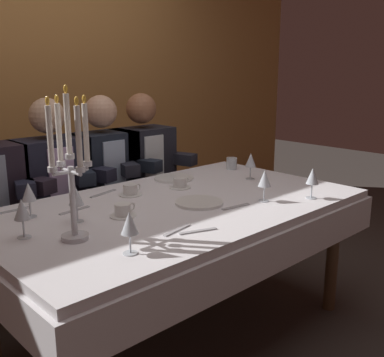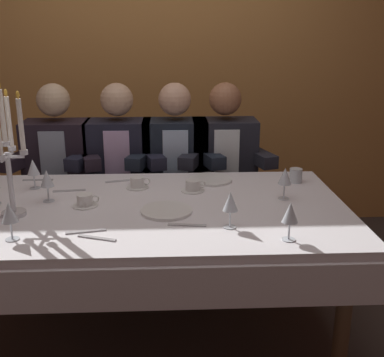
{
  "view_description": "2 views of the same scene",
  "coord_description": "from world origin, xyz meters",
  "px_view_note": "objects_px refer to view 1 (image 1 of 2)",
  "views": [
    {
      "loc": [
        -1.47,
        -1.67,
        1.41
      ],
      "look_at": [
        0.05,
        -0.06,
        0.87
      ],
      "focal_mm": 42.6,
      "sensor_mm": 36.0,
      "label": 1
    },
    {
      "loc": [
        0.09,
        -2.19,
        1.56
      ],
      "look_at": [
        0.2,
        0.02,
        0.87
      ],
      "focal_mm": 44.62,
      "sensor_mm": 36.0,
      "label": 2
    }
  ],
  "objects_px": {
    "dining_table": "(178,225)",
    "candelabra": "(71,168)",
    "wine_glass_6": "(264,180)",
    "wine_glass_0": "(129,224)",
    "coffee_cup_2": "(123,211)",
    "wine_glass_3": "(29,193)",
    "coffee_cup_1": "(130,190)",
    "seated_diner_3": "(142,165)",
    "coffee_cup_0": "(180,183)",
    "wine_glass_4": "(312,177)",
    "wine_glass_5": "(76,197)",
    "wine_glass_1": "(22,210)",
    "wine_glass_2": "(251,161)",
    "water_tumbler_0": "(232,163)",
    "seated_diner_1": "(51,181)",
    "dinner_plate_1": "(199,202)",
    "seated_diner_2": "(103,172)",
    "dinner_plate_0": "(174,178)"
  },
  "relations": [
    {
      "from": "coffee_cup_2",
      "to": "dining_table",
      "type": "bearing_deg",
      "value": -2.24
    },
    {
      "from": "wine_glass_4",
      "to": "wine_glass_6",
      "type": "xyz_separation_m",
      "value": [
        -0.22,
        0.14,
        0.0
      ]
    },
    {
      "from": "wine_glass_6",
      "to": "wine_glass_3",
      "type": "bearing_deg",
      "value": 149.59
    },
    {
      "from": "dinner_plate_0",
      "to": "wine_glass_6",
      "type": "xyz_separation_m",
      "value": [
        0.03,
        -0.67,
        0.11
      ]
    },
    {
      "from": "candelabra",
      "to": "wine_glass_1",
      "type": "distance_m",
      "value": 0.28
    },
    {
      "from": "dining_table",
      "to": "wine_glass_5",
      "type": "relative_size",
      "value": 11.83
    },
    {
      "from": "coffee_cup_0",
      "to": "seated_diner_2",
      "type": "bearing_deg",
      "value": 97.22
    },
    {
      "from": "candelabra",
      "to": "coffee_cup_0",
      "type": "bearing_deg",
      "value": 20.07
    },
    {
      "from": "dining_table",
      "to": "wine_glass_6",
      "type": "xyz_separation_m",
      "value": [
        0.35,
        -0.28,
        0.23
      ]
    },
    {
      "from": "coffee_cup_1",
      "to": "candelabra",
      "type": "bearing_deg",
      "value": -145.35
    },
    {
      "from": "candelabra",
      "to": "dining_table",
      "type": "bearing_deg",
      "value": 8.51
    },
    {
      "from": "candelabra",
      "to": "coffee_cup_1",
      "type": "xyz_separation_m",
      "value": [
        0.55,
        0.38,
        -0.27
      ]
    },
    {
      "from": "wine_glass_5",
      "to": "coffee_cup_0",
      "type": "height_order",
      "value": "wine_glass_5"
    },
    {
      "from": "dinner_plate_1",
      "to": "wine_glass_4",
      "type": "height_order",
      "value": "wine_glass_4"
    },
    {
      "from": "wine_glass_5",
      "to": "water_tumbler_0",
      "type": "relative_size",
      "value": 2.07
    },
    {
      "from": "dinner_plate_1",
      "to": "wine_glass_6",
      "type": "height_order",
      "value": "wine_glass_6"
    },
    {
      "from": "dinner_plate_1",
      "to": "wine_glass_2",
      "type": "height_order",
      "value": "wine_glass_2"
    },
    {
      "from": "dining_table",
      "to": "coffee_cup_1",
      "type": "height_order",
      "value": "coffee_cup_1"
    },
    {
      "from": "wine_glass_0",
      "to": "coffee_cup_1",
      "type": "distance_m",
      "value": 0.81
    },
    {
      "from": "wine_glass_2",
      "to": "coffee_cup_2",
      "type": "relative_size",
      "value": 1.24
    },
    {
      "from": "dining_table",
      "to": "candelabra",
      "type": "relative_size",
      "value": 3.17
    },
    {
      "from": "wine_glass_1",
      "to": "wine_glass_5",
      "type": "bearing_deg",
      "value": 5.65
    },
    {
      "from": "wine_glass_6",
      "to": "dinner_plate_1",
      "type": "bearing_deg",
      "value": 144.61
    },
    {
      "from": "wine_glass_3",
      "to": "coffee_cup_1",
      "type": "height_order",
      "value": "wine_glass_3"
    },
    {
      "from": "wine_glass_2",
      "to": "water_tumbler_0",
      "type": "xyz_separation_m",
      "value": [
        0.13,
        0.27,
        -0.08
      ]
    },
    {
      "from": "wine_glass_1",
      "to": "wine_glass_5",
      "type": "height_order",
      "value": "same"
    },
    {
      "from": "candelabra",
      "to": "wine_glass_2",
      "type": "relative_size",
      "value": 3.73
    },
    {
      "from": "dining_table",
      "to": "seated_diner_1",
      "type": "relative_size",
      "value": 1.56
    },
    {
      "from": "wine_glass_6",
      "to": "water_tumbler_0",
      "type": "xyz_separation_m",
      "value": [
        0.45,
        0.62,
        -0.08
      ]
    },
    {
      "from": "wine_glass_3",
      "to": "coffee_cup_2",
      "type": "bearing_deg",
      "value": -41.91
    },
    {
      "from": "wine_glass_6",
      "to": "dining_table",
      "type": "bearing_deg",
      "value": 140.76
    },
    {
      "from": "coffee_cup_0",
      "to": "seated_diner_3",
      "type": "bearing_deg",
      "value": 70.32
    },
    {
      "from": "dinner_plate_1",
      "to": "seated_diner_1",
      "type": "xyz_separation_m",
      "value": [
        -0.31,
        0.97,
        -0.01
      ]
    },
    {
      "from": "coffee_cup_1",
      "to": "seated_diner_3",
      "type": "bearing_deg",
      "value": 48.26
    },
    {
      "from": "coffee_cup_0",
      "to": "dining_table",
      "type": "bearing_deg",
      "value": -134.48
    },
    {
      "from": "wine_glass_0",
      "to": "coffee_cup_2",
      "type": "xyz_separation_m",
      "value": [
        0.23,
        0.38,
        -0.09
      ]
    },
    {
      "from": "coffee_cup_2",
      "to": "seated_diner_3",
      "type": "xyz_separation_m",
      "value": [
        0.78,
        0.87,
        -0.03
      ]
    },
    {
      "from": "candelabra",
      "to": "dinner_plate_1",
      "type": "distance_m",
      "value": 0.76
    },
    {
      "from": "wine_glass_0",
      "to": "seated_diner_1",
      "type": "relative_size",
      "value": 0.13
    },
    {
      "from": "wine_glass_0",
      "to": "seated_diner_1",
      "type": "distance_m",
      "value": 1.3
    },
    {
      "from": "wine_glass_4",
      "to": "wine_glass_6",
      "type": "height_order",
      "value": "same"
    },
    {
      "from": "wine_glass_6",
      "to": "seated_diner_3",
      "type": "distance_m",
      "value": 1.18
    },
    {
      "from": "wine_glass_0",
      "to": "candelabra",
      "type": "bearing_deg",
      "value": 105.58
    },
    {
      "from": "wine_glass_4",
      "to": "coffee_cup_1",
      "type": "relative_size",
      "value": 1.24
    },
    {
      "from": "wine_glass_1",
      "to": "wine_glass_6",
      "type": "xyz_separation_m",
      "value": [
        1.12,
        -0.35,
        -0.0
      ]
    },
    {
      "from": "dinner_plate_0",
      "to": "coffee_cup_1",
      "type": "xyz_separation_m",
      "value": [
        -0.41,
        -0.11,
        0.02
      ]
    },
    {
      "from": "coffee_cup_2",
      "to": "coffee_cup_0",
      "type": "bearing_deg",
      "value": 20.6
    },
    {
      "from": "seated_diner_1",
      "to": "seated_diner_2",
      "type": "distance_m",
      "value": 0.37
    },
    {
      "from": "water_tumbler_0",
      "to": "coffee_cup_0",
      "type": "xyz_separation_m",
      "value": [
        -0.58,
        -0.13,
        -0.01
      ]
    },
    {
      "from": "dining_table",
      "to": "water_tumbler_0",
      "type": "xyz_separation_m",
      "value": [
        0.79,
        0.34,
        0.16
      ]
    }
  ]
}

